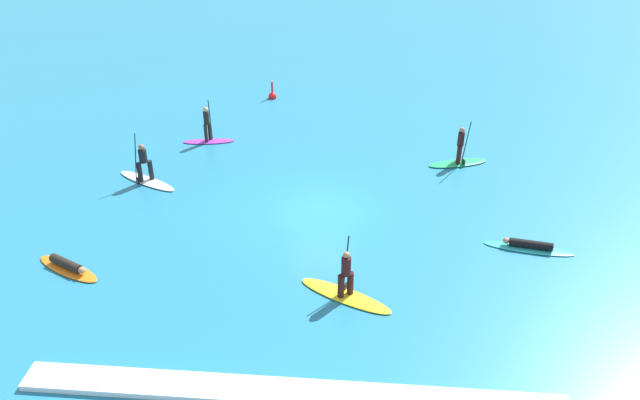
{
  "coord_description": "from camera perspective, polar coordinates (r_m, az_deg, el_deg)",
  "views": [
    {
      "loc": [
        1.67,
        -20.47,
        12.47
      ],
      "look_at": [
        0.0,
        0.0,
        0.5
      ],
      "focal_mm": 33.88,
      "sensor_mm": 36.0,
      "label": 1
    }
  ],
  "objects": [
    {
      "name": "wave_crest",
      "position": [
        16.68,
        -2.77,
        -17.73
      ],
      "size": [
        14.43,
        0.9,
        0.18
      ],
      "primitive_type": "cube",
      "color": "silver",
      "rests_on": "ground_plane"
    },
    {
      "name": "surfer_on_orange_board",
      "position": [
        22.44,
        -22.72,
        -5.81
      ],
      "size": [
        2.79,
        1.86,
        0.4
      ],
      "rotation": [
        0.0,
        0.0,
        5.82
      ],
      "color": "orange",
      "rests_on": "ground_plane"
    },
    {
      "name": "surfer_on_purple_board",
      "position": [
        30.11,
        -10.54,
        6.29
      ],
      "size": [
        2.56,
        1.02,
        2.14
      ],
      "rotation": [
        0.0,
        0.0,
        0.16
      ],
      "color": "purple",
      "rests_on": "ground_plane"
    },
    {
      "name": "surfer_on_green_board",
      "position": [
        28.18,
        12.98,
        4.04
      ],
      "size": [
        2.89,
        1.58,
        2.27
      ],
      "rotation": [
        0.0,
        0.0,
        0.31
      ],
      "color": "#23B266",
      "rests_on": "ground_plane"
    },
    {
      "name": "marker_buoy",
      "position": [
        35.41,
        -4.51,
        9.8
      ],
      "size": [
        0.47,
        0.47,
        1.1
      ],
      "color": "red",
      "rests_on": "ground_plane"
    },
    {
      "name": "surfer_on_teal_board",
      "position": [
        22.97,
        19.12,
        -4.14
      ],
      "size": [
        3.19,
        1.12,
        0.38
      ],
      "rotation": [
        0.0,
        0.0,
        2.98
      ],
      "color": "#33C6CC",
      "rests_on": "ground_plane"
    },
    {
      "name": "surfer_on_yellow_board",
      "position": [
        19.44,
        2.43,
        -8.22
      ],
      "size": [
        3.26,
        2.14,
        2.09
      ],
      "rotation": [
        0.0,
        0.0,
        2.68
      ],
      "color": "yellow",
      "rests_on": "ground_plane"
    },
    {
      "name": "ground_plane",
      "position": [
        24.03,
        -0.0,
        -1.03
      ],
      "size": [
        120.0,
        120.0,
        0.0
      ],
      "primitive_type": "plane",
      "color": "teal",
      "rests_on": "ground"
    },
    {
      "name": "surfer_on_white_board",
      "position": [
        26.97,
        -16.16,
        2.48
      ],
      "size": [
        3.13,
        2.1,
        2.29
      ],
      "rotation": [
        0.0,
        0.0,
        2.65
      ],
      "color": "white",
      "rests_on": "ground_plane"
    }
  ]
}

